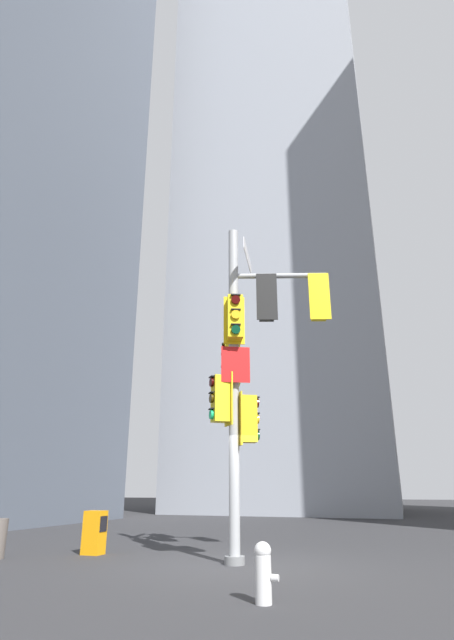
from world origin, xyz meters
name	(u,v)px	position (x,y,z in m)	size (l,w,h in m)	color
ground	(235,565)	(0.00, 0.00, 0.00)	(120.00, 120.00, 0.00)	#2D2D30
building_mid_block	(281,189)	(-3.46, 23.16, 24.16)	(13.26, 13.26, 48.33)	#9399A3
signal_pole_assembly	(246,359)	(0.17, 0.37, 4.26)	(3.20, 2.97, 7.44)	#9EA0A3
fire_hydrant	(263,571)	(1.43, -3.16, 0.40)	(0.33, 0.23, 0.76)	silver
newspaper_box	(95,532)	(-3.55, 0.43, 0.47)	(0.45, 0.36, 0.94)	orange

